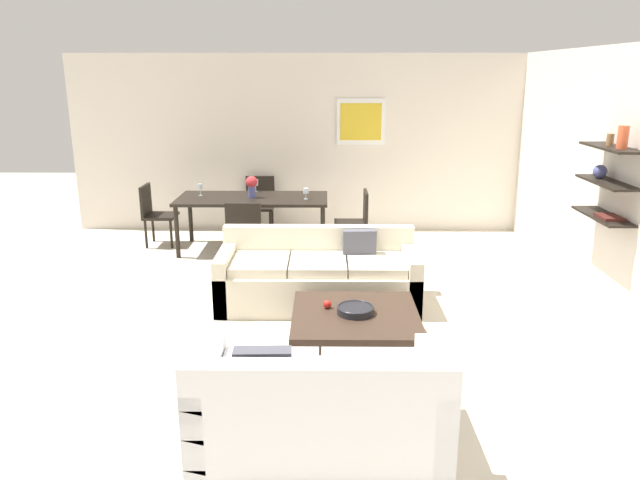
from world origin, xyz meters
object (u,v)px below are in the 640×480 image
sofa_beige (319,277)px  dining_chair_head (260,201)px  decorative_bowl (355,310)px  dining_chair_right_near (357,218)px  wine_glass_left_far (200,187)px  coffee_table (355,333)px  wine_glass_head (256,183)px  loveseat_white (319,407)px  dining_chair_foot (245,231)px  dining_table (253,202)px  wine_glass_right_near (306,191)px  centerpiece_vase (252,185)px  dining_chair_left_far (154,211)px  apple_on_coffee_table (327,304)px

sofa_beige → dining_chair_head: 3.08m
sofa_beige → decorative_bowl: 1.25m
sofa_beige → dining_chair_right_near: 1.91m
dining_chair_head → wine_glass_left_far: wine_glass_left_far is taller
coffee_table → wine_glass_head: size_ratio=6.31×
wine_glass_head → loveseat_white: bearing=-79.1°
decorative_bowl → dining_chair_foot: size_ratio=0.37×
coffee_table → dining_chair_right_near: (0.16, 3.02, 0.31)m
dining_table → wine_glass_right_near: wine_glass_right_near is taller
dining_chair_head → wine_glass_left_far: (-0.75, -0.76, 0.36)m
loveseat_white → wine_glass_left_far: (-1.72, 4.73, 0.58)m
dining_chair_foot → wine_glass_head: wine_glass_head is taller
coffee_table → centerpiece_vase: 3.55m
dining_chair_head → wine_glass_left_far: bearing=-134.4°
loveseat_white → centerpiece_vase: (-0.98, 4.61, 0.64)m
dining_table → wine_glass_right_near: 0.78m
loveseat_white → dining_table: 4.74m
dining_table → wine_glass_head: (0.00, 0.41, 0.19)m
wine_glass_left_far → sofa_beige: bearing=-52.0°
loveseat_white → dining_chair_left_far: dining_chair_left_far is taller
dining_chair_head → dining_chair_left_far: 1.59m
sofa_beige → dining_table: (-0.94, 2.04, 0.39)m
loveseat_white → sofa_beige: bearing=90.7°
wine_glass_head → dining_table: bearing=-90.0°
sofa_beige → coffee_table: bearing=-74.2°
decorative_bowl → dining_chair_foot: dining_chair_foot is taller
sofa_beige → dining_table: bearing=114.8°
decorative_bowl → dining_chair_head: 4.31m
loveseat_white → decorative_bowl: loveseat_white is taller
wine_glass_right_near → dining_chair_head: bearing=126.8°
dining_chair_right_near → decorative_bowl: bearing=-93.1°
apple_on_coffee_table → dining_chair_left_far: 4.15m
dining_chair_head → loveseat_white: bearing=-80.0°
dining_chair_left_far → centerpiece_vase: centerpiece_vase is taller
dining_chair_foot → wine_glass_left_far: bearing=126.8°
dining_chair_head → wine_glass_head: size_ratio=5.01×
dining_table → dining_chair_head: bearing=90.0°
sofa_beige → apple_on_coffee_table: size_ratio=27.96×
sofa_beige → dining_chair_foot: bearing=129.0°
wine_glass_head → centerpiece_vase: 0.42m
dining_chair_left_far → centerpiece_vase: size_ratio=2.94×
dining_chair_foot → dining_table: bearing=90.0°
decorative_bowl → wine_glass_left_far: (-2.03, 3.36, 0.45)m
sofa_beige → wine_glass_right_near: 2.02m
dining_table → wine_glass_left_far: 0.78m
coffee_table → decorative_bowl: decorative_bowl is taller
sofa_beige → centerpiece_vase: (-0.95, 2.03, 0.64)m
dining_chair_foot → wine_glass_head: 1.34m
dining_table → dining_chair_foot: dining_chair_foot is taller
apple_on_coffee_table → wine_glass_left_far: bearing=118.8°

